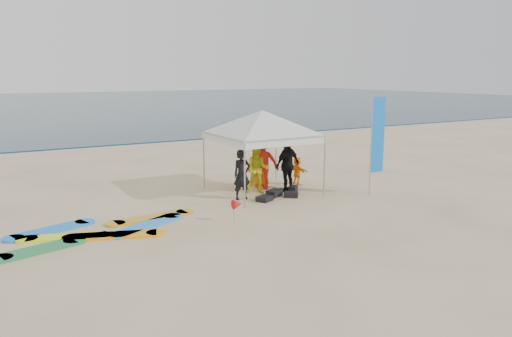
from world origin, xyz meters
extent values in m
plane|color=beige|center=(0.00, 0.00, 0.00)|extent=(120.00, 120.00, 0.00)
cube|color=#0C2633|center=(0.00, 60.00, 0.04)|extent=(160.00, 84.00, 0.08)
cube|color=silver|center=(0.00, 18.20, 0.00)|extent=(160.00, 1.20, 0.01)
imported|color=black|center=(0.14, 3.58, 0.82)|extent=(0.62, 0.42, 1.65)
imported|color=yellow|center=(1.02, 4.08, 0.84)|extent=(1.03, 0.98, 1.69)
imported|color=red|center=(1.47, 4.49, 0.98)|extent=(1.37, 0.93, 1.96)
imported|color=black|center=(2.04, 3.74, 0.96)|extent=(1.20, 0.74, 1.91)
imported|color=orange|center=(1.63, 4.93, 0.87)|extent=(0.85, 0.56, 1.73)
imported|color=orange|center=(2.99, 4.51, 0.52)|extent=(0.33, 0.97, 1.04)
cylinder|color=#A5A5A8|center=(-0.27, 5.70, 1.02)|extent=(0.05, 0.05, 2.04)
cylinder|color=#A5A5A8|center=(2.79, 5.70, 1.02)|extent=(0.05, 0.05, 2.04)
cylinder|color=#A5A5A8|center=(-0.27, 2.63, 1.02)|extent=(0.05, 0.05, 2.04)
cylinder|color=#A5A5A8|center=(2.79, 2.63, 1.02)|extent=(0.05, 0.05, 2.04)
cube|color=silver|center=(1.26, 2.63, 1.92)|extent=(3.16, 0.02, 0.24)
cube|color=silver|center=(1.26, 5.70, 1.92)|extent=(3.16, 0.02, 0.24)
cube|color=silver|center=(-0.27, 4.17, 1.92)|extent=(0.02, 3.16, 0.24)
cube|color=silver|center=(2.79, 4.17, 1.92)|extent=(0.02, 3.16, 0.24)
pyramid|color=silver|center=(1.26, 4.17, 2.86)|extent=(4.33, 4.33, 0.82)
cylinder|color=#A5A5A8|center=(4.16, 1.89, 1.71)|extent=(0.04, 0.04, 3.43)
cube|color=blue|center=(4.45, 1.89, 2.06)|extent=(0.54, 0.03, 2.55)
cylinder|color=#A5A5A8|center=(-1.27, 1.45, 0.30)|extent=(0.02, 0.02, 0.60)
cone|color=red|center=(-1.15, 1.45, 0.50)|extent=(0.28, 0.28, 0.28)
cube|color=black|center=(1.28, 3.39, 0.11)|extent=(0.66, 0.58, 0.22)
cube|color=black|center=(1.69, 2.99, 0.09)|extent=(0.55, 0.52, 0.18)
cube|color=black|center=(0.67, 3.00, 0.08)|extent=(0.63, 0.58, 0.16)
cube|color=black|center=(2.23, 3.67, 0.10)|extent=(0.44, 0.43, 0.20)
cube|color=#2B8DE7|center=(-3.51, 2.23, 0.04)|extent=(2.03, 1.41, 0.07)
cube|color=#228046|center=(-6.30, 1.66, 0.04)|extent=(1.78, 0.94, 0.07)
cube|color=orange|center=(-4.49, 1.80, 0.04)|extent=(2.13, 1.21, 0.07)
cube|color=#EBFF1A|center=(-5.59, 2.25, 0.04)|extent=(1.96, 1.14, 0.07)
cube|color=gold|center=(-3.18, 2.86, 0.04)|extent=(2.14, 0.69, 0.07)
cube|color=#1C7BF3|center=(-5.84, 3.09, 0.04)|extent=(2.02, 1.09, 0.07)
camera|label=1|loc=(-7.43, -10.51, 4.10)|focal=35.00mm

